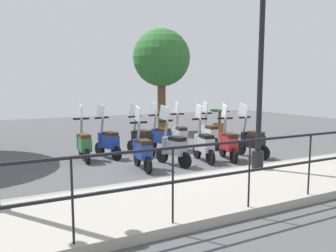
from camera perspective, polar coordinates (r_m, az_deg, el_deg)
The scene contains 17 objects.
ground_plane at distance 9.50m, azimuth 3.25°, elevation -5.36°, with size 28.00×28.00×0.00m, color #4C4C4F.
promenade_walkway at distance 7.02m, azimuth 16.50°, elevation -9.44°, with size 2.20×20.00×0.15m.
fence_railing at distance 6.14m, azimuth 23.50°, elevation -4.18°, with size 0.04×16.03×1.07m.
lamp_post_near at distance 7.63m, azimuth 15.77°, elevation 8.07°, with size 0.26×0.90×4.61m.
tree_distant at distance 14.61m, azimuth -1.14°, elevation 11.66°, with size 2.51×2.51×4.52m.
potted_palm at distance 14.07m, azimuth 8.95°, elevation 0.42°, with size 1.06×0.66×1.05m.
scooter_near_0 at distance 9.59m, azimuth 14.38°, elevation -2.51°, with size 1.23×0.47×1.54m.
scooter_near_1 at distance 9.13m, azimuth 10.45°, elevation -2.88°, with size 1.21×0.53×1.54m.
scooter_near_2 at distance 8.85m, azimuth 6.24°, elevation -3.12°, with size 1.23×0.44×1.54m.
scooter_near_3 at distance 8.37m, azimuth 0.93°, elevation -3.65°, with size 1.20×0.54×1.54m.
scooter_near_4 at distance 7.96m, azimuth -4.50°, elevation -4.22°, with size 1.23×0.44×1.54m.
scooter_far_0 at distance 10.76m, azimuth 7.20°, elevation -1.34°, with size 1.23×0.44×1.54m.
scooter_far_1 at distance 10.38m, azimuth 2.08°, elevation -1.59°, with size 1.22×0.48×1.54m.
scooter_far_2 at distance 10.05m, azimuth -1.33°, elevation -1.87°, with size 1.22×0.50×1.54m.
scooter_far_3 at distance 9.62m, azimuth -4.74°, elevation -2.28°, with size 1.20×0.55×1.54m.
scooter_far_4 at distance 9.38m, azimuth -10.44°, elevation -2.62°, with size 1.20×0.55×1.54m.
scooter_far_5 at distance 9.16m, azimuth -14.44°, elevation -2.96°, with size 1.23×0.44×1.54m.
Camera 1 is at (-8.01, 4.68, 2.02)m, focal length 35.00 mm.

